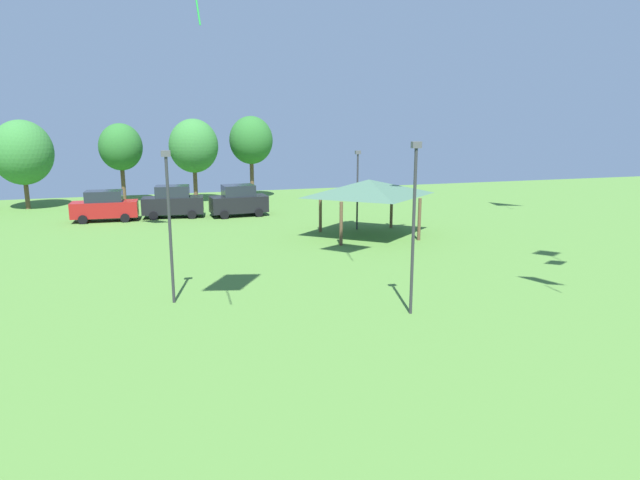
% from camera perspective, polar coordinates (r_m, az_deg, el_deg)
% --- Properties ---
extents(parked_car_leftmost, '(4.67, 2.10, 2.23)m').
position_cam_1_polar(parked_car_leftmost, '(44.12, -20.73, 3.20)').
color(parked_car_leftmost, maroon).
rests_on(parked_car_leftmost, ground).
extents(parked_car_second_from_left, '(4.63, 2.37, 2.40)m').
position_cam_1_polar(parked_car_second_from_left, '(44.22, -14.49, 3.72)').
color(parked_car_second_from_left, black).
rests_on(parked_car_second_from_left, ground).
extents(parked_car_third_from_left, '(4.37, 2.35, 2.38)m').
position_cam_1_polar(parked_car_third_from_left, '(43.88, -8.14, 3.91)').
color(parked_car_third_from_left, black).
rests_on(parked_car_third_from_left, ground).
extents(park_pavilion, '(6.54, 5.45, 3.60)m').
position_cam_1_polar(park_pavilion, '(35.96, 4.89, 5.23)').
color(park_pavilion, brown).
rests_on(park_pavilion, ground).
extents(light_post_0, '(0.36, 0.20, 5.27)m').
position_cam_1_polar(light_post_0, '(38.07, 3.77, 5.55)').
color(light_post_0, '#2D2D33').
rests_on(light_post_0, ground).
extents(light_post_1, '(0.36, 0.20, 6.57)m').
position_cam_1_polar(light_post_1, '(21.56, 9.36, 2.02)').
color(light_post_1, '#2D2D33').
rests_on(light_post_1, ground).
extents(light_post_2, '(0.36, 0.20, 6.17)m').
position_cam_1_polar(light_post_2, '(23.39, -14.83, 2.07)').
color(light_post_2, '#2D2D33').
rests_on(light_post_2, ground).
extents(treeline_tree_1, '(4.75, 4.75, 7.21)m').
position_cam_1_polar(treeline_tree_1, '(52.34, -27.62, 7.75)').
color(treeline_tree_1, brown).
rests_on(treeline_tree_1, ground).
extents(treeline_tree_2, '(3.70, 3.70, 6.88)m').
position_cam_1_polar(treeline_tree_2, '(53.21, -19.31, 8.75)').
color(treeline_tree_2, brown).
rests_on(treeline_tree_2, ground).
extents(treeline_tree_3, '(4.23, 4.23, 7.27)m').
position_cam_1_polar(treeline_tree_3, '(51.39, -12.52, 9.16)').
color(treeline_tree_3, brown).
rests_on(treeline_tree_3, ground).
extents(treeline_tree_4, '(3.92, 3.92, 7.49)m').
position_cam_1_polar(treeline_tree_4, '(52.92, -6.91, 9.86)').
color(treeline_tree_4, brown).
rests_on(treeline_tree_4, ground).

